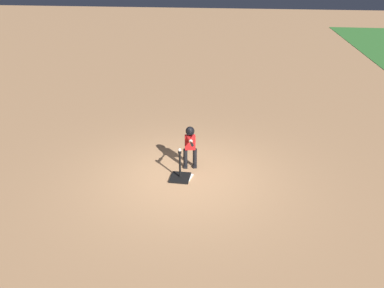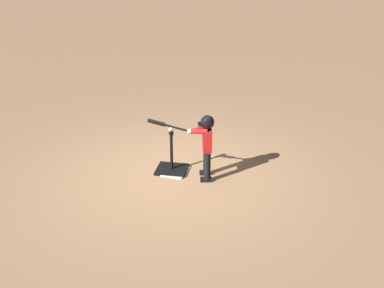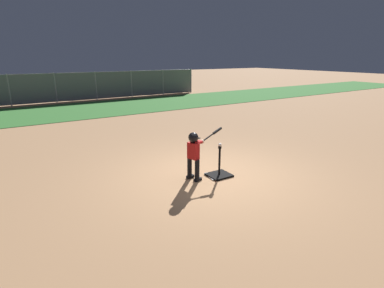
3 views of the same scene
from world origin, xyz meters
The scene contains 5 objects.
ground_plane centered at (0.00, 0.00, 0.00)m, with size 90.00×90.00×0.00m, color #AD7F56.
home_plate centered at (0.04, -0.08, 0.01)m, with size 0.44×0.44×0.02m, color white.
batting_tee centered at (0.08, -0.12, 0.08)m, with size 0.51×0.46×0.71m.
batter_child centered at (-0.50, 0.03, 0.68)m, with size 1.02×0.41×1.08m.
baseball centered at (0.08, -0.12, 0.75)m, with size 0.07×0.07×0.07m, color white.
Camera 1 is at (7.65, 1.37, 4.46)m, focal length 35.00 mm.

